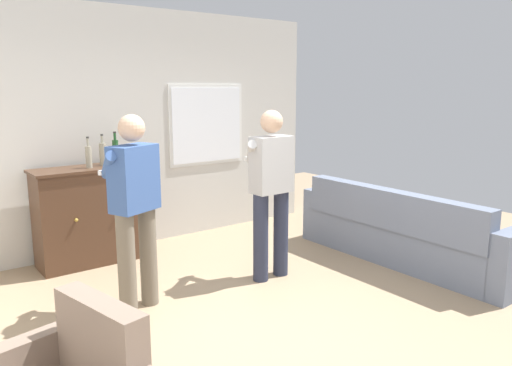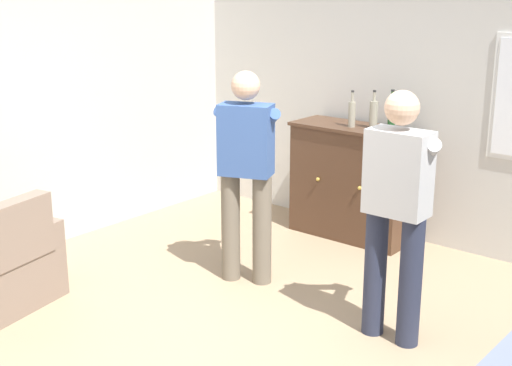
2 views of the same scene
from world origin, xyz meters
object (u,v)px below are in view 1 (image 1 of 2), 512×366
at_px(bottle_liquor_amber, 103,154).
at_px(bottle_spirits_clear, 116,151).
at_px(person_standing_right, 270,186).
at_px(couch, 399,234).
at_px(person_standing_left, 134,204).
at_px(bottle_wine_green, 89,156).
at_px(sideboard_cabinet, 90,215).

distance_m(bottle_liquor_amber, bottle_spirits_clear, 0.16).
bearing_deg(bottle_liquor_amber, person_standing_right, -54.46).
relative_size(couch, person_standing_left, 1.53).
bearing_deg(bottle_spirits_clear, person_standing_right, -59.20).
bearing_deg(bottle_wine_green, bottle_liquor_amber, 21.96).
xyz_separation_m(bottle_spirits_clear, person_standing_left, (-0.43, -1.46, -0.26)).
xyz_separation_m(sideboard_cabinet, person_standing_left, (-0.09, -1.40, 0.41)).
relative_size(bottle_liquor_amber, person_standing_left, 0.20).
xyz_separation_m(couch, bottle_liquor_amber, (-2.48, 2.06, 0.87)).
height_order(sideboard_cabinet, bottle_wine_green, bottle_wine_green).
distance_m(bottle_liquor_amber, person_standing_right, 1.90).
xyz_separation_m(bottle_liquor_amber, person_standing_right, (1.10, -1.53, -0.25)).
relative_size(sideboard_cabinet, bottle_spirits_clear, 3.24).
distance_m(couch, person_standing_left, 2.89).
bearing_deg(person_standing_right, person_standing_left, 175.18).
bearing_deg(person_standing_left, sideboard_cabinet, 86.24).
xyz_separation_m(bottle_liquor_amber, person_standing_left, (-0.28, -1.42, -0.25)).
distance_m(couch, bottle_spirits_clear, 3.25).
relative_size(bottle_liquor_amber, person_standing_right, 0.20).
distance_m(sideboard_cabinet, person_standing_right, 2.02).
relative_size(couch, person_standing_right, 1.53).
xyz_separation_m(sideboard_cabinet, bottle_liquor_amber, (0.18, 0.02, 0.66)).
xyz_separation_m(bottle_wine_green, person_standing_right, (1.27, -1.46, -0.24)).
bearing_deg(couch, person_standing_right, 159.19).
xyz_separation_m(couch, person_standing_right, (-1.38, 0.52, 0.62)).
xyz_separation_m(sideboard_cabinet, bottle_spirits_clear, (0.34, 0.06, 0.67)).
bearing_deg(person_standing_right, bottle_liquor_amber, 125.54).
xyz_separation_m(couch, person_standing_left, (-2.75, 0.64, 0.62)).
relative_size(bottle_wine_green, person_standing_left, 0.20).
bearing_deg(couch, bottle_liquor_amber, 140.27).
relative_size(couch, bottle_wine_green, 7.80).
relative_size(bottle_liquor_amber, bottle_spirits_clear, 0.95).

